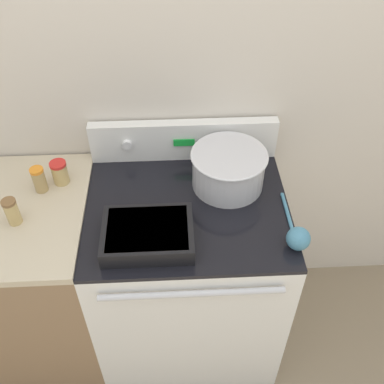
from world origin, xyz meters
The scene contains 10 objects.
kitchen_wall centered at (0.00, 0.71, 1.25)m, with size 8.00×0.05×2.50m.
stove_range centered at (0.00, 0.34, 0.46)m, with size 0.80×0.70×0.92m.
control_panel centered at (0.00, 0.65, 1.02)m, with size 0.80×0.07×0.18m.
side_counter centered at (-0.72, 0.34, 0.47)m, with size 0.64×0.67×0.94m.
mixing_bowl centered at (0.17, 0.46, 1.01)m, with size 0.31×0.31×0.16m.
casserole_dish centered at (-0.15, 0.17, 0.96)m, with size 0.33×0.24×0.07m.
ladle centered at (0.39, 0.12, 0.97)m, with size 0.09×0.31×0.09m.
spice_jar_red_cap centered at (-0.51, 0.49, 0.99)m, with size 0.07×0.07×0.10m.
spice_jar_orange_cap centered at (-0.58, 0.45, 0.99)m, with size 0.05×0.05×0.11m.
spice_jar_brown_cap centered at (-0.65, 0.28, 0.99)m, with size 0.05×0.05×0.11m.
Camera 1 is at (-0.05, -0.91, 2.19)m, focal length 42.00 mm.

